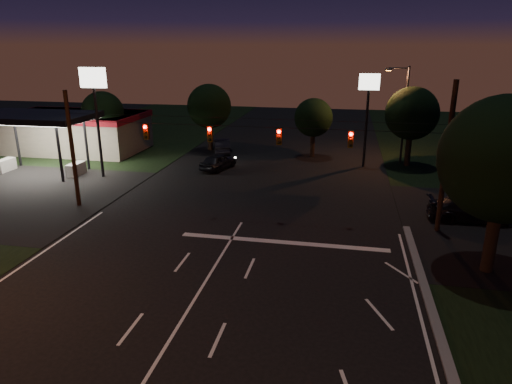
% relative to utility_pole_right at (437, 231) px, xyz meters
% --- Properties ---
extents(ground, '(140.00, 140.00, 0.00)m').
position_rel_utility_pole_right_xyz_m(ground, '(-12.00, -15.00, 0.00)').
color(ground, black).
rests_on(ground, ground).
extents(stop_bar, '(12.00, 0.50, 0.01)m').
position_rel_utility_pole_right_xyz_m(stop_bar, '(-9.00, -3.50, 0.01)').
color(stop_bar, silver).
rests_on(stop_bar, ground).
extents(utility_pole_right, '(0.30, 0.30, 9.00)m').
position_rel_utility_pole_right_xyz_m(utility_pole_right, '(0.00, 0.00, 0.00)').
color(utility_pole_right, black).
rests_on(utility_pole_right, ground).
extents(utility_pole_left, '(0.28, 0.28, 8.00)m').
position_rel_utility_pole_right_xyz_m(utility_pole_left, '(-24.00, 0.00, 0.00)').
color(utility_pole_left, black).
rests_on(utility_pole_left, ground).
extents(signal_span, '(24.00, 0.40, 1.56)m').
position_rel_utility_pole_right_xyz_m(signal_span, '(-12.00, -0.04, 5.50)').
color(signal_span, black).
rests_on(signal_span, ground).
extents(gas_station, '(14.20, 16.10, 5.25)m').
position_rel_utility_pole_right_xyz_m(gas_station, '(-33.86, 15.39, 2.38)').
color(gas_station, gray).
rests_on(gas_station, ground).
extents(pole_sign_left_near, '(2.20, 0.30, 9.10)m').
position_rel_utility_pole_right_xyz_m(pole_sign_left_near, '(-26.00, 7.00, 6.98)').
color(pole_sign_left_near, black).
rests_on(pole_sign_left_near, ground).
extents(pole_sign_right, '(1.80, 0.30, 8.40)m').
position_rel_utility_pole_right_xyz_m(pole_sign_right, '(-4.00, 15.00, 6.24)').
color(pole_sign_right, black).
rests_on(pole_sign_right, ground).
extents(street_light_right_far, '(2.20, 0.35, 9.00)m').
position_rel_utility_pole_right_xyz_m(street_light_right_far, '(-0.76, 17.00, 5.24)').
color(street_light_right_far, black).
rests_on(street_light_right_far, ground).
extents(tree_right_near, '(6.00, 6.00, 8.76)m').
position_rel_utility_pole_right_xyz_m(tree_right_near, '(1.53, -4.83, 5.68)').
color(tree_right_near, black).
rests_on(tree_right_near, ground).
extents(tree_far_a, '(4.20, 4.20, 6.42)m').
position_rel_utility_pole_right_xyz_m(tree_far_a, '(-29.98, 15.12, 4.26)').
color(tree_far_a, black).
rests_on(tree_far_a, ground).
extents(tree_far_b, '(4.60, 4.60, 6.98)m').
position_rel_utility_pole_right_xyz_m(tree_far_b, '(-19.98, 19.13, 4.61)').
color(tree_far_b, black).
rests_on(tree_far_b, ground).
extents(tree_far_c, '(3.80, 3.80, 5.86)m').
position_rel_utility_pole_right_xyz_m(tree_far_c, '(-8.98, 18.10, 3.90)').
color(tree_far_c, black).
rests_on(tree_far_c, ground).
extents(tree_far_d, '(4.80, 4.80, 7.30)m').
position_rel_utility_pole_right_xyz_m(tree_far_d, '(0.02, 16.13, 4.83)').
color(tree_far_d, black).
rests_on(tree_far_d, ground).
extents(car_oncoming_a, '(2.89, 4.59, 1.46)m').
position_rel_utility_pole_right_xyz_m(car_oncoming_a, '(-17.01, 11.44, 0.73)').
color(car_oncoming_a, black).
rests_on(car_oncoming_a, ground).
extents(car_oncoming_b, '(2.85, 4.67, 1.45)m').
position_rel_utility_pole_right_xyz_m(car_oncoming_b, '(-18.48, 18.10, 0.73)').
color(car_oncoming_b, black).
rests_on(car_oncoming_b, ground).
extents(car_cross, '(5.20, 2.18, 1.50)m').
position_rel_utility_pole_right_xyz_m(car_cross, '(2.30, 2.13, 0.75)').
color(car_cross, black).
rests_on(car_cross, ground).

